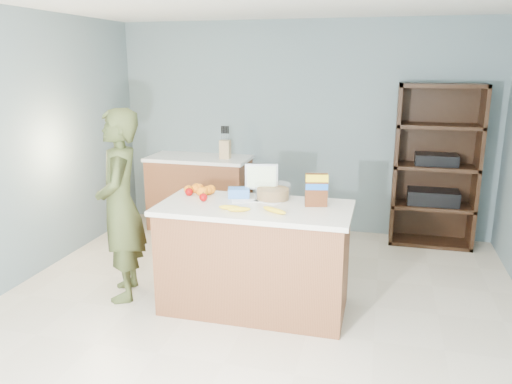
% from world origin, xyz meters
% --- Properties ---
extents(floor, '(4.50, 5.00, 0.02)m').
position_xyz_m(floor, '(0.00, 0.00, 0.00)').
color(floor, beige).
rests_on(floor, ground).
extents(walls, '(4.52, 5.02, 2.51)m').
position_xyz_m(walls, '(0.00, 0.00, 1.65)').
color(walls, slate).
rests_on(walls, ground).
extents(counter_peninsula, '(1.56, 0.76, 0.90)m').
position_xyz_m(counter_peninsula, '(0.00, 0.30, 0.42)').
color(counter_peninsula, brown).
rests_on(counter_peninsula, ground).
extents(back_cabinet, '(1.24, 0.62, 0.90)m').
position_xyz_m(back_cabinet, '(-1.20, 2.20, 0.45)').
color(back_cabinet, brown).
rests_on(back_cabinet, ground).
extents(shelving_unit, '(0.90, 0.40, 1.80)m').
position_xyz_m(shelving_unit, '(1.55, 2.35, 0.86)').
color(shelving_unit, black).
rests_on(shelving_unit, ground).
extents(person, '(0.60, 0.71, 1.66)m').
position_xyz_m(person, '(-1.17, 0.24, 0.83)').
color(person, '#39411F').
rests_on(person, ground).
extents(knife_block, '(0.12, 0.10, 0.31)m').
position_xyz_m(knife_block, '(-0.85, 2.17, 1.02)').
color(knife_block, tan).
rests_on(knife_block, back_cabinet).
extents(envelopes, '(0.43, 0.21, 0.00)m').
position_xyz_m(envelopes, '(-0.02, 0.42, 0.90)').
color(envelopes, white).
rests_on(envelopes, counter_peninsula).
extents(bananas, '(0.56, 0.17, 0.04)m').
position_xyz_m(bananas, '(0.04, 0.13, 0.92)').
color(bananas, gold).
rests_on(bananas, counter_peninsula).
extents(apples, '(0.25, 0.21, 0.07)m').
position_xyz_m(apples, '(-0.53, 0.38, 0.93)').
color(apples, '#950506').
rests_on(apples, counter_peninsula).
extents(oranges, '(0.27, 0.19, 0.08)m').
position_xyz_m(oranges, '(-0.55, 0.53, 0.94)').
color(oranges, orange).
rests_on(oranges, counter_peninsula).
extents(blue_carton, '(0.21, 0.16, 0.08)m').
position_xyz_m(blue_carton, '(-0.19, 0.51, 0.94)').
color(blue_carton, blue).
rests_on(blue_carton, counter_peninsula).
extents(salad_bowl, '(0.30, 0.30, 0.13)m').
position_xyz_m(salad_bowl, '(0.10, 0.53, 0.96)').
color(salad_bowl, '#267219').
rests_on(salad_bowl, counter_peninsula).
extents(tv, '(0.28, 0.12, 0.28)m').
position_xyz_m(tv, '(-0.02, 0.60, 1.06)').
color(tv, silver).
rests_on(tv, counter_peninsula).
extents(cereal_box, '(0.19, 0.10, 0.27)m').
position_xyz_m(cereal_box, '(0.48, 0.41, 1.05)').
color(cereal_box, '#592B14').
rests_on(cereal_box, counter_peninsula).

